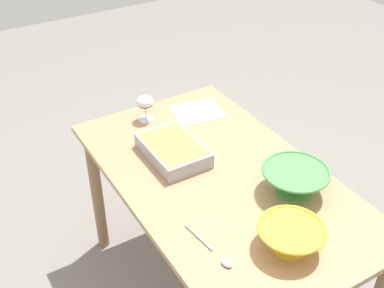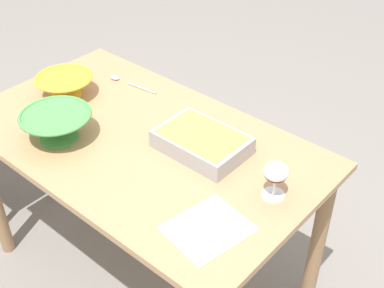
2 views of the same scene
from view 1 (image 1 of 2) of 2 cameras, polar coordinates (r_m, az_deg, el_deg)
dining_table at (r=2.04m, az=3.20°, el=-6.24°), size 1.33×0.77×0.75m
wine_glass at (r=2.28m, az=-5.47°, el=4.72°), size 0.08×0.08×0.13m
casserole_dish at (r=2.05m, az=-2.22°, el=-0.62°), size 0.31×0.21×0.07m
mixing_bowl at (r=1.90m, az=11.86°, el=-4.09°), size 0.26×0.26×0.11m
small_bowl at (r=1.68m, az=11.40°, el=-10.47°), size 0.23×0.23×0.09m
serving_spoon at (r=1.66m, az=2.91°, el=-12.62°), size 0.24×0.05×0.01m
napkin at (r=2.38m, az=0.65°, el=3.82°), size 0.23×0.26×0.00m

